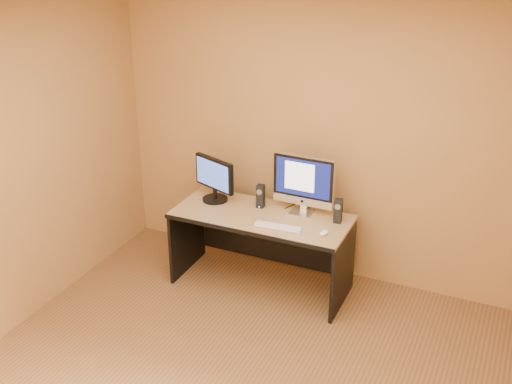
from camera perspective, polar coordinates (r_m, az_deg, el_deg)
walls at (r=3.90m, az=-2.61°, el=-4.16°), size 4.00×4.00×2.60m
ceiling at (r=3.47m, az=-3.03°, el=15.06°), size 4.00×4.00×0.00m
desk at (r=5.68m, az=0.46°, el=-5.26°), size 1.53×0.68×0.71m
imac at (r=5.46m, az=4.14°, el=0.61°), size 0.55×0.21×0.53m
second_monitor at (r=5.72m, az=-3.70°, el=1.11°), size 0.51×0.37×0.40m
speaker_left at (r=5.62m, az=0.41°, el=-0.37°), size 0.07×0.07×0.21m
speaker_right at (r=5.40m, az=7.31°, el=-1.67°), size 0.07×0.08×0.21m
keyboard at (r=5.30m, az=1.92°, el=-3.12°), size 0.42×0.15×0.02m
mouse at (r=5.22m, az=6.07°, el=-3.62°), size 0.07×0.11×0.03m
cable_a at (r=5.61m, az=4.69°, el=-1.64°), size 0.06×0.21×0.01m
cable_b at (r=5.69m, az=3.15°, el=-1.22°), size 0.07×0.16×0.01m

